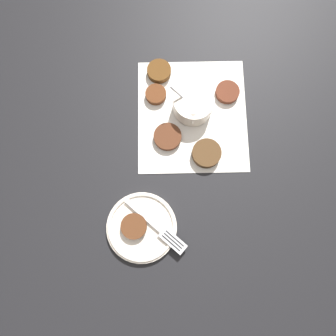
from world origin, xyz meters
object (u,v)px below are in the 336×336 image
(serving_plate, at_px, (142,227))
(fritter_on_plate, at_px, (134,226))
(fork, at_px, (161,231))
(sauce_bowl, at_px, (193,105))

(serving_plate, xyz_separation_m, fritter_on_plate, (-0.00, -0.02, 0.02))
(fritter_on_plate, bearing_deg, fork, 84.98)
(serving_plate, xyz_separation_m, fork, (0.00, 0.05, 0.01))
(sauce_bowl, bearing_deg, serving_plate, -18.85)
(sauce_bowl, xyz_separation_m, fork, (0.33, -0.06, -0.01))
(sauce_bowl, height_order, fritter_on_plate, sauce_bowl)
(fork, bearing_deg, fritter_on_plate, -95.02)
(sauce_bowl, distance_m, fritter_on_plate, 0.35)
(serving_plate, distance_m, fritter_on_plate, 0.02)
(sauce_bowl, bearing_deg, fritter_on_plate, -21.73)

